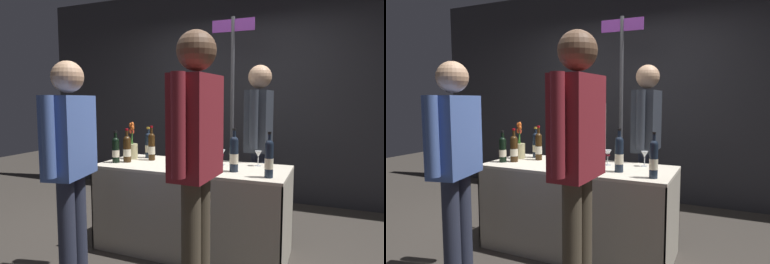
# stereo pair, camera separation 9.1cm
# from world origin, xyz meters

# --- Properties ---
(ground_plane) EXTENTS (12.00, 12.00, 0.00)m
(ground_plane) POSITION_xyz_m (0.00, 0.00, 0.00)
(ground_plane) COLOR #38332D
(back_partition) EXTENTS (6.39, 0.12, 2.89)m
(back_partition) POSITION_xyz_m (0.00, 1.83, 1.44)
(back_partition) COLOR #2D2D33
(back_partition) RESTS_ON ground_plane
(tasting_table) EXTENTS (1.68, 0.69, 0.77)m
(tasting_table) POSITION_xyz_m (0.00, 0.00, 0.53)
(tasting_table) COLOR beige
(tasting_table) RESTS_ON ground_plane
(featured_wine_bottle) EXTENTS (0.08, 0.08, 0.36)m
(featured_wine_bottle) POSITION_xyz_m (-0.06, 0.11, 0.92)
(featured_wine_bottle) COLOR #192333
(featured_wine_bottle) RESTS_ON tasting_table
(display_bottle_0) EXTENTS (0.07, 0.07, 0.30)m
(display_bottle_0) POSITION_xyz_m (-0.71, -0.14, 0.90)
(display_bottle_0) COLOR black
(display_bottle_0) RESTS_ON tasting_table
(display_bottle_1) EXTENTS (0.07, 0.07, 0.31)m
(display_bottle_1) POSITION_xyz_m (-0.56, 0.20, 0.91)
(display_bottle_1) COLOR #192333
(display_bottle_1) RESTS_ON tasting_table
(display_bottle_2) EXTENTS (0.07, 0.07, 0.33)m
(display_bottle_2) POSITION_xyz_m (-0.46, 0.09, 0.91)
(display_bottle_2) COLOR #38230F
(display_bottle_2) RESTS_ON tasting_table
(display_bottle_3) EXTENTS (0.08, 0.08, 0.31)m
(display_bottle_3) POSITION_xyz_m (0.17, -0.13, 0.90)
(display_bottle_3) COLOR black
(display_bottle_3) RESTS_ON tasting_table
(display_bottle_4) EXTENTS (0.07, 0.07, 0.32)m
(display_bottle_4) POSITION_xyz_m (-0.62, -0.08, 0.90)
(display_bottle_4) COLOR #38230F
(display_bottle_4) RESTS_ON tasting_table
(display_bottle_5) EXTENTS (0.07, 0.07, 0.35)m
(display_bottle_5) POSITION_xyz_m (0.71, -0.20, 0.92)
(display_bottle_5) COLOR #192333
(display_bottle_5) RESTS_ON tasting_table
(display_bottle_6) EXTENTS (0.07, 0.07, 0.36)m
(display_bottle_6) POSITION_xyz_m (0.41, -0.10, 0.93)
(display_bottle_6) COLOR #192333
(display_bottle_6) RESTS_ON tasting_table
(display_bottle_7) EXTENTS (0.08, 0.08, 0.31)m
(display_bottle_7) POSITION_xyz_m (-0.07, 0.23, 0.91)
(display_bottle_7) COLOR black
(display_bottle_7) RESTS_ON tasting_table
(wine_glass_near_vendor) EXTENTS (0.07, 0.07, 0.14)m
(wine_glass_near_vendor) POSITION_xyz_m (0.23, 0.13, 0.88)
(wine_glass_near_vendor) COLOR silver
(wine_glass_near_vendor) RESTS_ON tasting_table
(wine_glass_mid) EXTENTS (0.06, 0.06, 0.13)m
(wine_glass_mid) POSITION_xyz_m (0.55, 0.21, 0.87)
(wine_glass_mid) COLOR silver
(wine_glass_mid) RESTS_ON tasting_table
(flower_vase) EXTENTS (0.11, 0.11, 0.37)m
(flower_vase) POSITION_xyz_m (-0.68, 0.09, 0.89)
(flower_vase) COLOR tan
(flower_vase) RESTS_ON tasting_table
(vendor_presenter) EXTENTS (0.29, 0.55, 1.54)m
(vendor_presenter) POSITION_xyz_m (-0.17, 0.81, 0.91)
(vendor_presenter) COLOR black
(vendor_presenter) RESTS_ON ground_plane
(vendor_assistant) EXTENTS (0.23, 0.65, 1.70)m
(vendor_assistant) POSITION_xyz_m (0.46, 0.66, 1.03)
(vendor_assistant) COLOR #2D3347
(vendor_assistant) RESTS_ON ground_plane
(taster_foreground_right) EXTENTS (0.24, 0.57, 1.77)m
(taster_foreground_right) POSITION_xyz_m (0.38, -0.84, 1.07)
(taster_foreground_right) COLOR #4C4233
(taster_foreground_right) RESTS_ON ground_plane
(taster_foreground_left) EXTENTS (0.30, 0.57, 1.63)m
(taster_foreground_left) POSITION_xyz_m (-0.57, -0.87, 0.98)
(taster_foreground_left) COLOR #2D3347
(taster_foreground_left) RESTS_ON ground_plane
(booth_signpost) EXTENTS (0.51, 0.04, 2.32)m
(booth_signpost) POSITION_xyz_m (0.02, 1.19, 1.38)
(booth_signpost) COLOR #47474C
(booth_signpost) RESTS_ON ground_plane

